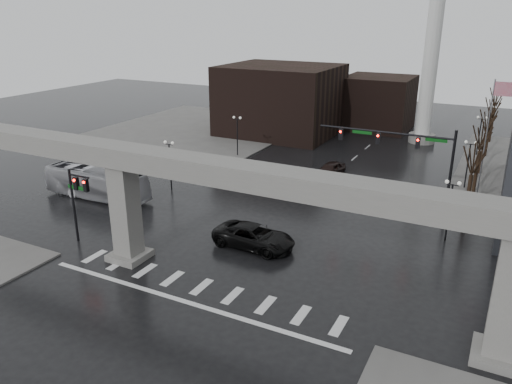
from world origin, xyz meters
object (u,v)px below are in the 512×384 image
signal_mast_arm (408,150)px  pickup_truck (254,237)px  far_car (330,170)px  city_bus (97,183)px

signal_mast_arm → pickup_truck: size_ratio=1.87×
pickup_truck → far_car: pickup_truck is taller
pickup_truck → far_car: 19.46m
city_bus → pickup_truck: bearing=-99.0°
signal_mast_arm → far_car: 12.41m
signal_mast_arm → city_bus: bearing=-159.5°
signal_mast_arm → city_bus: 29.54m
far_car → city_bus: bearing=-128.7°
pickup_truck → city_bus: 18.95m
city_bus → far_car: size_ratio=2.38×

